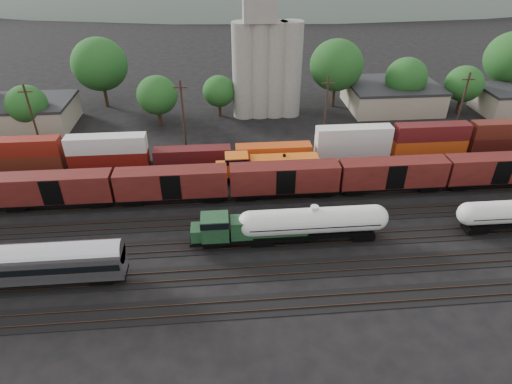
{
  "coord_description": "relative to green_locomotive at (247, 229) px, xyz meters",
  "views": [
    {
      "loc": [
        -5.74,
        -45.49,
        32.95
      ],
      "look_at": [
        -1.61,
        2.0,
        3.0
      ],
      "focal_mm": 30.0,
      "sensor_mm": 36.0,
      "label": 1
    }
  ],
  "objects": [
    {
      "name": "tank_car_a",
      "position": [
        7.98,
        0.0,
        0.51
      ],
      "size": [
        18.18,
        3.25,
        4.76
      ],
      "color": "silver",
      "rests_on": "ground"
    },
    {
      "name": "ground",
      "position": [
        3.33,
        5.0,
        -2.31
      ],
      "size": [
        600.0,
        600.0,
        0.0
      ],
      "primitive_type": "plane",
      "color": "black"
    },
    {
      "name": "passenger_coach",
      "position": [
        -24.64,
        -5.0,
        0.85
      ],
      "size": [
        22.68,
        2.8,
        5.15
      ],
      "color": "silver",
      "rests_on": "ground"
    },
    {
      "name": "container_wall",
      "position": [
        -2.58,
        20.0,
        0.53
      ],
      "size": [
        160.51,
        2.6,
        5.8
      ],
      "color": "black",
      "rests_on": "ground"
    },
    {
      "name": "industrial_sheds",
      "position": [
        9.96,
        40.25,
        0.24
      ],
      "size": [
        119.38,
        17.26,
        5.1
      ],
      "color": "#9E937F",
      "rests_on": "ground"
    },
    {
      "name": "green_locomotive",
      "position": [
        0.0,
        0.0,
        0.0
      ],
      "size": [
        15.18,
        2.68,
        4.02
      ],
      "color": "black",
      "rests_on": "ground"
    },
    {
      "name": "orange_locomotive",
      "position": [
        3.75,
        15.0,
        0.09
      ],
      "size": [
        16.75,
        2.79,
        4.19
      ],
      "color": "black",
      "rests_on": "ground"
    },
    {
      "name": "tracks",
      "position": [
        3.33,
        5.0,
        -2.27
      ],
      "size": [
        180.0,
        33.2,
        0.2
      ],
      "color": "black",
      "rests_on": "ground"
    },
    {
      "name": "boxcar_string",
      "position": [
        -1.79,
        10.0,
        0.8
      ],
      "size": [
        153.6,
        2.9,
        4.2
      ],
      "color": "black",
      "rests_on": "ground"
    },
    {
      "name": "utility_poles",
      "position": [
        3.33,
        27.0,
        3.9
      ],
      "size": [
        122.2,
        0.36,
        12.0
      ],
      "color": "black",
      "rests_on": "ground"
    },
    {
      "name": "tree_band",
      "position": [
        3.19,
        43.88,
        5.7
      ],
      "size": [
        169.66,
        22.43,
        14.43
      ],
      "color": "black",
      "rests_on": "ground"
    },
    {
      "name": "distant_hills",
      "position": [
        27.25,
        265.0,
        -22.88
      ],
      "size": [
        860.0,
        286.0,
        130.0
      ],
      "color": "#59665B",
      "rests_on": "ground"
    },
    {
      "name": "grain_silo",
      "position": [
        6.62,
        41.0,
        8.94
      ],
      "size": [
        13.4,
        5.0,
        29.0
      ],
      "color": "gray",
      "rests_on": "ground"
    }
  ]
}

